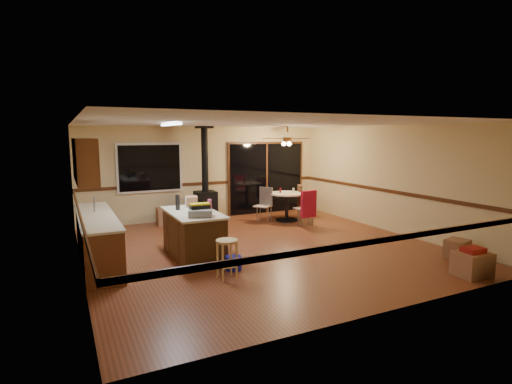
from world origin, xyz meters
TOP-DOWN VIEW (x-y plane):
  - floor at (0.00, 0.00)m, footprint 7.00×7.00m
  - ceiling at (0.00, 0.00)m, footprint 7.00×7.00m
  - wall_back at (0.00, 3.50)m, footprint 7.00×0.00m
  - wall_front at (0.00, -3.50)m, footprint 7.00×0.00m
  - wall_left at (-3.50, 0.00)m, footprint 0.00×7.00m
  - wall_right at (3.50, 0.00)m, footprint 0.00×7.00m
  - chair_rail at (0.00, 0.00)m, footprint 7.00×7.00m
  - window at (-1.60, 3.45)m, footprint 1.72×0.10m
  - sliding_door at (1.90, 3.45)m, footprint 2.52×0.10m
  - lower_cabinets at (-3.20, 0.50)m, footprint 0.60×3.00m
  - countertop at (-3.20, 0.50)m, footprint 0.64×3.04m
  - upper_cabinets at (-3.33, 0.70)m, footprint 0.35×2.00m
  - kitchen_island at (-1.50, 0.00)m, footprint 0.88×1.68m
  - wood_stove at (-0.20, 3.05)m, footprint 0.55×0.50m
  - ceiling_fan at (1.84, 2.11)m, footprint 0.24×0.24m
  - fluorescent_strip at (-1.80, 0.30)m, footprint 0.10×1.20m
  - toolbox_grey at (-1.53, -0.56)m, footprint 0.47×0.37m
  - toolbox_black at (-1.49, -0.41)m, footprint 0.36×0.20m
  - toolbox_yellow_lid at (-1.49, -0.41)m, footprint 0.36×0.20m
  - box_on_island at (-1.34, 0.59)m, footprint 0.30×0.36m
  - bottle_dark at (-1.71, 0.31)m, footprint 0.11×0.11m
  - bottle_pink at (-1.18, -0.07)m, footprint 0.09×0.09m
  - bottle_white at (-1.43, 0.66)m, footprint 0.08×0.08m
  - bar_stool at (-1.36, -1.39)m, footprint 0.42×0.42m
  - blue_bucket at (-1.09, -1.03)m, footprint 0.36×0.36m
  - dining_table at (1.84, 2.11)m, footprint 0.97×0.97m
  - glass_red at (1.69, 2.21)m, footprint 0.06×0.06m
  - glass_cream at (2.02, 2.06)m, footprint 0.07×0.07m
  - chair_left at (1.22, 2.26)m, footprint 0.56×0.56m
  - chair_near at (1.95, 1.22)m, footprint 0.45×0.48m
  - chair_right at (2.37, 2.24)m, footprint 0.60×0.58m
  - box_under_window at (-1.24, 3.10)m, footprint 0.59×0.49m
  - box_corner_a at (2.39, -3.09)m, footprint 0.58×0.50m
  - box_corner_b at (3.10, -2.27)m, footprint 0.51×0.46m
  - box_small_red at (2.39, -3.09)m, footprint 0.35×0.30m

SIDE VIEW (x-z plane):
  - floor at x=0.00m, z-range 0.00..0.00m
  - blue_bucket at x=-1.09m, z-range 0.00..0.24m
  - box_corner_b at x=3.10m, z-range 0.00..0.35m
  - box_corner_a at x=2.39m, z-range 0.00..0.41m
  - box_under_window at x=-1.24m, z-range 0.00..0.45m
  - bar_stool at x=-1.36m, z-range 0.00..0.66m
  - lower_cabinets at x=-3.20m, z-range 0.00..0.86m
  - kitchen_island at x=-1.50m, z-range 0.00..0.90m
  - box_small_red at x=2.39m, z-range 0.41..0.50m
  - dining_table at x=1.84m, z-range 0.14..0.92m
  - chair_left at x=1.22m, z-range 0.33..0.85m
  - chair_near at x=1.95m, z-range 0.25..0.95m
  - chair_right at x=2.37m, z-range 0.25..0.95m
  - wood_stove at x=-0.20m, z-range -0.53..1.99m
  - glass_cream at x=2.02m, z-range 0.78..0.91m
  - glass_red at x=1.69m, z-range 0.78..0.92m
  - countertop at x=-3.20m, z-range 0.86..0.90m
  - toolbox_grey at x=-1.53m, z-range 0.90..1.03m
  - bottle_white at x=-1.43m, z-range 0.90..1.09m
  - toolbox_black at x=-1.49m, z-range 0.90..1.10m
  - chair_rail at x=0.00m, z-range 0.96..1.04m
  - box_on_island at x=-1.34m, z-range 0.90..1.11m
  - bottle_pink at x=-1.18m, z-range 0.90..1.13m
  - sliding_door at x=1.90m, z-range 0.00..2.10m
  - bottle_dark at x=-1.71m, z-range 0.90..1.20m
  - toolbox_yellow_lid at x=-1.49m, z-range 1.10..1.13m
  - wall_back at x=0.00m, z-range -2.20..4.80m
  - wall_front at x=0.00m, z-range -2.20..4.80m
  - wall_left at x=-3.50m, z-range -2.20..4.80m
  - wall_right at x=3.50m, z-range -2.20..4.80m
  - window at x=-1.60m, z-range 0.84..2.16m
  - upper_cabinets at x=-3.33m, z-range 1.50..2.30m
  - ceiling_fan at x=1.84m, z-range 1.94..2.49m
  - fluorescent_strip at x=-1.80m, z-range 2.54..2.58m
  - ceiling at x=0.00m, z-range 2.60..2.60m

